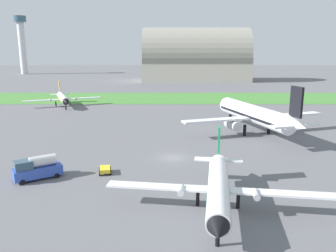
{
  "coord_description": "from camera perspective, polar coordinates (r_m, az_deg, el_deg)",
  "views": [
    {
      "loc": [
        -0.81,
        -55.58,
        18.22
      ],
      "look_at": [
        -0.5,
        10.78,
        3.0
      ],
      "focal_mm": 37.03,
      "sensor_mm": 36.0,
      "label": 1
    }
  ],
  "objects": [
    {
      "name": "airplane_taxiing_turboprop",
      "position": [
        113.39,
        -17.2,
        4.42
      ],
      "size": [
        22.4,
        19.43,
        7.1
      ],
      "rotation": [
        0.0,
        0.0,
        5.11
      ],
      "color": "white",
      "rests_on": "ground_plane"
    },
    {
      "name": "hangar_distant",
      "position": [
        192.18,
        4.26,
        11.15
      ],
      "size": [
        57.63,
        26.23,
        28.26
      ],
      "color": "#B2AD9E",
      "rests_on": "ground_plane"
    },
    {
      "name": "grass_taxiway_strip",
      "position": [
        126.39,
        0.1,
        4.65
      ],
      "size": [
        360.0,
        28.0,
        0.08
      ],
      "primitive_type": "cube",
      "color": "#478438",
      "rests_on": "ground_plane"
    },
    {
      "name": "baggage_cart_midfield",
      "position": [
        52.17,
        -10.59,
        -7.09
      ],
      "size": [
        2.17,
        2.67,
        0.9
      ],
      "rotation": [
        0.0,
        0.0,
        1.76
      ],
      "color": "yellow",
      "rests_on": "ground_plane"
    },
    {
      "name": "airplane_midfield_jet",
      "position": [
        75.8,
        13.85,
        1.84
      ],
      "size": [
        31.66,
        31.36,
        11.52
      ],
      "rotation": [
        0.0,
        0.0,
        1.88
      ],
      "color": "white",
      "rests_on": "ground_plane"
    },
    {
      "name": "ground_plane",
      "position": [
        58.49,
        0.54,
        -5.23
      ],
      "size": [
        600.0,
        600.0,
        0.0
      ],
      "primitive_type": "plane",
      "color": "slate"
    },
    {
      "name": "fuel_truck_near_gate",
      "position": [
        52.32,
        -21.06,
        -6.52
      ],
      "size": [
        6.77,
        5.52,
        3.29
      ],
      "rotation": [
        0.0,
        0.0,
        3.71
      ],
      "color": "#334FB2",
      "rests_on": "ground_plane"
    },
    {
      "name": "airplane_foreground_turboprop",
      "position": [
        40.05,
        8.02,
        -9.81
      ],
      "size": [
        25.77,
        22.13,
        7.74
      ],
      "rotation": [
        0.0,
        0.0,
        4.57
      ],
      "color": "white",
      "rests_on": "ground_plane"
    },
    {
      "name": "control_tower",
      "position": [
        258.6,
        -23.23,
        12.84
      ],
      "size": [
        8.0,
        8.0,
        38.24
      ],
      "color": "silver",
      "rests_on": "ground_plane"
    }
  ]
}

